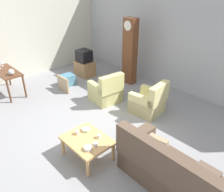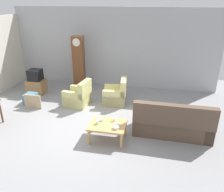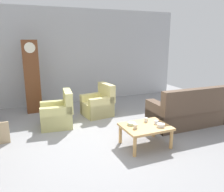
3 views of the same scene
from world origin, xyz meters
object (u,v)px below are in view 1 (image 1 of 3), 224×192
bowl_white_stacked (88,148)px  storage_box_blue (67,80)px  framed_picture_leaning (63,84)px  armchair_olive_far (149,102)px  coffee_table_wood (87,142)px  cup_blue_rimmed (95,144)px  couch_floral (174,175)px  armchair_olive_near (106,92)px  console_table_dark (7,74)px  tv_stand_cabinet (85,68)px  glass_dome_cloche (11,72)px  tv_crt (84,56)px  cup_white_porcelain (99,136)px  bowl_shallow_green (86,129)px  grandfather_clock (130,52)px  wine_glass_tall (2,62)px  cup_cream_tall (77,132)px

bowl_white_stacked → storage_box_blue: bearing=152.6°
framed_picture_leaning → armchair_olive_far: bearing=20.0°
coffee_table_wood → cup_blue_rimmed: 0.28m
couch_floral → armchair_olive_near: (-3.16, 1.27, -0.05)m
armchair_olive_far → console_table_dark: (-3.72, -2.30, 0.34)m
bowl_white_stacked → coffee_table_wood: bearing=146.0°
framed_picture_leaning → tv_stand_cabinet: bearing=113.4°
storage_box_blue → framed_picture_leaning: bearing=-49.9°
armchair_olive_near → console_table_dark: 3.12m
console_table_dark → glass_dome_cloche: bearing=1.8°
framed_picture_leaning → tv_crt: bearing=113.4°
tv_stand_cabinet → storage_box_blue: 0.99m
cup_white_porcelain → bowl_white_stacked: cup_white_porcelain is taller
bowl_white_stacked → bowl_shallow_green: bowl_white_stacked is taller
framed_picture_leaning → bowl_white_stacked: bowl_white_stacked is taller
grandfather_clock → cup_white_porcelain: bearing=-56.4°
armchair_olive_far → bowl_shallow_green: 2.11m
coffee_table_wood → framed_picture_leaning: bearing=156.3°
tv_crt → framed_picture_leaning: 1.50m
glass_dome_cloche → cup_white_porcelain: size_ratio=2.00×
tv_stand_cabinet → storage_box_blue: size_ratio=1.52×
wine_glass_tall → bowl_white_stacked: bearing=-2.5°
cup_blue_rimmed → armchair_olive_near: bearing=133.5°
cup_white_porcelain → bowl_shallow_green: size_ratio=0.47×
coffee_table_wood → bowl_white_stacked: size_ratio=5.87×
grandfather_clock → armchair_olive_far: bearing=-31.6°
cup_cream_tall → armchair_olive_far: bearing=89.0°
glass_dome_cloche → cup_cream_tall: bearing=-0.5°
framed_picture_leaning → bowl_white_stacked: size_ratio=3.67×
coffee_table_wood → cup_blue_rimmed: size_ratio=10.75×
grandfather_clock → cup_cream_tall: (1.67, -3.37, -0.60)m
armchair_olive_near → wine_glass_tall: size_ratio=4.48×
couch_floral → framed_picture_leaning: 4.66m
armchair_olive_near → tv_crt: 2.18m
storage_box_blue → wine_glass_tall: wine_glass_tall is taller
grandfather_clock → cup_cream_tall: 3.81m
tv_crt → cup_white_porcelain: bearing=-33.3°
console_table_dark → cup_cream_tall: console_table_dark is taller
console_table_dark → cup_cream_tall: 3.68m
coffee_table_wood → bowl_white_stacked: bowl_white_stacked is taller
tv_stand_cabinet → cup_white_porcelain: tv_stand_cabinet is taller
storage_box_blue → coffee_table_wood: bearing=-26.8°
grandfather_clock → cup_blue_rimmed: (2.21, -3.32, -0.61)m
grandfather_clock → framed_picture_leaning: bearing=-115.7°
cup_white_porcelain → wine_glass_tall: (-4.53, -0.17, 0.40)m
coffee_table_wood → grandfather_clock: bearing=120.3°
armchair_olive_far → cup_blue_rimmed: (0.49, -2.26, 0.18)m
armchair_olive_near → storage_box_blue: (-1.73, -0.22, -0.12)m
coffee_table_wood → storage_box_blue: bearing=153.2°
framed_picture_leaning → bowl_shallow_green: bowl_shallow_green is taller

